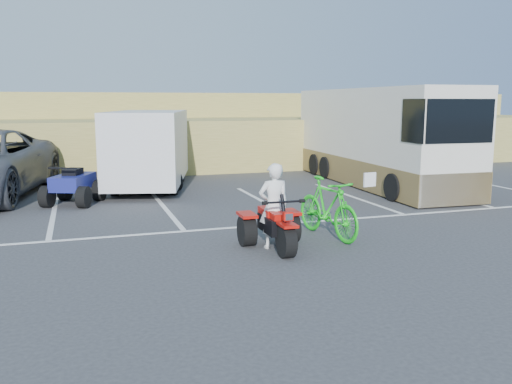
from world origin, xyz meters
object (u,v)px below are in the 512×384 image
object	(u,v)px
cargo_trailer	(149,147)
quad_atv_green	(152,190)
green_dirt_bike	(328,208)
rv_motorhome	(377,144)
red_trike_atv	(276,250)
rider	(274,206)
quad_atv_blue	(75,204)

from	to	relation	value
cargo_trailer	quad_atv_green	world-z (taller)	cargo_trailer
green_dirt_bike	rv_motorhome	xyz separation A→B (m)	(4.66, 6.01, 0.73)
red_trike_atv	green_dirt_bike	xyz separation A→B (m)	(1.31, 0.57, 0.61)
cargo_trailer	rv_motorhome	size ratio (longest dim) A/B	0.64
cargo_trailer	quad_atv_green	distance (m)	1.38
quad_atv_green	rider	bearing A→B (deg)	-97.46
green_dirt_bike	quad_atv_blue	size ratio (longest dim) A/B	1.23
red_trike_atv	cargo_trailer	world-z (taller)	cargo_trailer
green_dirt_bike	quad_atv_blue	world-z (taller)	green_dirt_bike
rider	green_dirt_bike	xyz separation A→B (m)	(1.31, 0.42, -0.19)
rider	rv_motorhome	distance (m)	8.80
red_trike_atv	cargo_trailer	bearing A→B (deg)	100.15
rv_motorhome	rider	bearing A→B (deg)	-130.41
red_trike_atv	rv_motorhome	bearing A→B (deg)	48.98
green_dirt_bike	quad_atv_blue	distance (m)	7.30
red_trike_atv	green_dirt_bike	distance (m)	1.55
green_dirt_bike	rv_motorhome	size ratio (longest dim) A/B	0.23
rider	quad_atv_green	size ratio (longest dim) A/B	0.94
rv_motorhome	quad_atv_green	xyz separation A→B (m)	(-7.25, 1.05, -1.34)
green_dirt_bike	cargo_trailer	xyz separation A→B (m)	(-2.58, 7.50, 0.70)
rv_motorhome	green_dirt_bike	bearing A→B (deg)	-125.34
red_trike_atv	quad_atv_blue	bearing A→B (deg)	121.95
rv_motorhome	cargo_trailer	bearing A→B (deg)	170.87
red_trike_atv	green_dirt_bike	size ratio (longest dim) A/B	0.77
green_dirt_bike	quad_atv_blue	xyz separation A→B (m)	(-4.87, 5.41, -0.61)
green_dirt_bike	quad_atv_green	distance (m)	7.55
green_dirt_bike	quad_atv_green	bearing A→B (deg)	101.14
rider	green_dirt_bike	distance (m)	1.39
cargo_trailer	quad_atv_blue	world-z (taller)	cargo_trailer
green_dirt_bike	rv_motorhome	world-z (taller)	rv_motorhome
red_trike_atv	quad_atv_green	bearing A→B (deg)	100.71
red_trike_atv	rider	size ratio (longest dim) A/B	0.97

